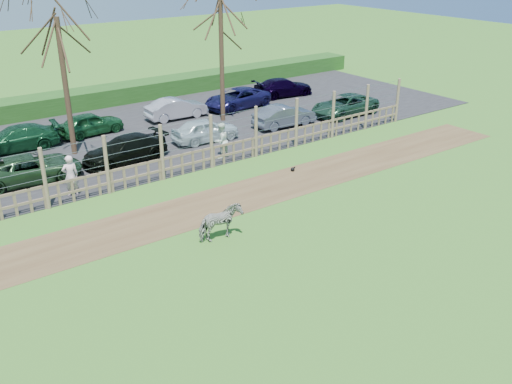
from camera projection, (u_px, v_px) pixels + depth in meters
ground at (276, 253)px, 19.03m from camera, size 120.00×120.00×0.00m
dirt_strip at (205, 207)px, 22.36m from camera, size 34.00×2.80×0.01m
asphalt at (106, 141)px, 29.76m from camera, size 44.00×13.00×0.04m
hedge at (60, 103)px, 34.73m from camera, size 46.00×2.00×1.10m
fence at (163, 162)px, 24.63m from camera, size 30.16×0.16×2.50m
tree_mid at (61, 54)px, 25.99m from camera, size 4.80×4.80×6.83m
tree_right at (221, 28)px, 31.06m from camera, size 4.80×4.80×7.35m
zebra at (220, 223)px, 19.67m from camera, size 1.55×0.73×1.29m
visitor_a at (70, 176)px, 22.98m from camera, size 0.68×0.49×1.72m
visitor_b at (221, 141)px, 27.00m from camera, size 0.99×0.87×1.72m
crow at (293, 169)px, 25.82m from camera, size 0.25×0.18×0.20m
car_2 at (30, 168)px, 24.42m from camera, size 4.50×2.42×1.20m
car_3 at (125, 150)px, 26.65m from camera, size 4.31×2.16×1.20m
car_4 at (205, 130)px, 29.44m from camera, size 3.58×1.58×1.20m
car_5 at (284, 116)px, 31.82m from camera, size 3.70×1.46×1.20m
car_6 at (345, 105)px, 33.88m from camera, size 4.36×2.09×1.20m
car_9 at (16, 138)px, 28.16m from camera, size 4.29×2.11×1.20m
car_10 at (90, 124)px, 30.46m from camera, size 3.64×1.75×1.20m
car_11 at (176, 108)px, 33.24m from camera, size 3.68×1.37×1.20m
car_12 at (237, 98)px, 35.34m from camera, size 4.50×2.42×1.20m
car_13 at (283, 87)px, 38.09m from camera, size 4.30×2.15×1.20m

